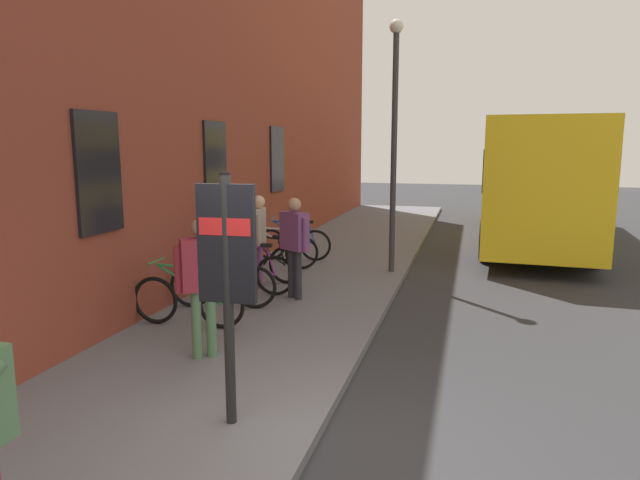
{
  "coord_description": "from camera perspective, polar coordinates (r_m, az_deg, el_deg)",
  "views": [
    {
      "loc": [
        -4.45,
        -1.31,
        2.77
      ],
      "look_at": [
        2.8,
        0.67,
        1.49
      ],
      "focal_mm": 31.69,
      "sensor_mm": 36.0,
      "label": 1
    }
  ],
  "objects": [
    {
      "name": "ground",
      "position": [
        10.81,
        13.17,
        -5.45
      ],
      "size": [
        60.0,
        60.0,
        0.0
      ],
      "primitive_type": "plane",
      "color": "#2D2D30"
    },
    {
      "name": "sidewalk_pavement",
      "position": [
        13.1,
        1.42,
        -2.28
      ],
      "size": [
        24.0,
        3.5,
        0.12
      ],
      "primitive_type": "cube",
      "color": "slate",
      "rests_on": "ground"
    },
    {
      "name": "station_facade",
      "position": [
        14.49,
        -5.75,
        16.76
      ],
      "size": [
        22.0,
        0.65,
        9.15
      ],
      "color": "brown",
      "rests_on": "ground"
    },
    {
      "name": "bicycle_nearest_sign",
      "position": [
        8.54,
        -13.17,
        -5.97
      ],
      "size": [
        0.48,
        1.77,
        0.97
      ],
      "color": "black",
      "rests_on": "sidewalk_pavement"
    },
    {
      "name": "bicycle_mid_rack",
      "position": [
        9.36,
        -9.73,
        -4.46
      ],
      "size": [
        0.52,
        1.75,
        0.97
      ],
      "color": "black",
      "rests_on": "sidewalk_pavement"
    },
    {
      "name": "bicycle_by_door",
      "position": [
        10.14,
        -7.4,
        -3.31
      ],
      "size": [
        0.48,
        1.76,
        0.97
      ],
      "color": "black",
      "rests_on": "sidewalk_pavement"
    },
    {
      "name": "bicycle_beside_lamp",
      "position": [
        11.1,
        -5.86,
        -2.15
      ],
      "size": [
        0.52,
        1.75,
        0.97
      ],
      "color": "black",
      "rests_on": "sidewalk_pavement"
    },
    {
      "name": "bicycle_under_window",
      "position": [
        12.06,
        -4.31,
        -1.18
      ],
      "size": [
        0.7,
        1.7,
        0.97
      ],
      "color": "black",
      "rests_on": "sidewalk_pavement"
    },
    {
      "name": "bicycle_far_end",
      "position": [
        13.01,
        -2.71,
        -0.36
      ],
      "size": [
        0.48,
        1.76,
        0.97
      ],
      "color": "black",
      "rests_on": "sidewalk_pavement"
    },
    {
      "name": "transit_info_sign",
      "position": [
        5.26,
        -9.36,
        -2.02
      ],
      "size": [
        0.11,
        0.55,
        2.4
      ],
      "color": "black",
      "rests_on": "sidewalk_pavement"
    },
    {
      "name": "city_bus",
      "position": [
        17.3,
        20.98,
        6.21
      ],
      "size": [
        10.62,
        3.07,
        3.35
      ],
      "color": "yellow",
      "rests_on": "ground"
    },
    {
      "name": "pedestrian_by_facade",
      "position": [
        10.47,
        -6.15,
        0.83
      ],
      "size": [
        0.62,
        0.4,
        1.73
      ],
      "color": "#723F72",
      "rests_on": "sidewalk_pavement"
    },
    {
      "name": "pedestrian_crossing_street",
      "position": [
        7.11,
        -11.82,
        -3.33
      ],
      "size": [
        0.5,
        0.56,
        1.77
      ],
      "color": "#4C724C",
      "rests_on": "sidewalk_pavement"
    },
    {
      "name": "pedestrian_near_bus",
      "position": [
        9.66,
        -2.59,
        0.24
      ],
      "size": [
        0.48,
        0.58,
        1.76
      ],
      "color": "#26262D",
      "rests_on": "sidewalk_pavement"
    },
    {
      "name": "street_lamp",
      "position": [
        11.74,
        7.53,
        11.36
      ],
      "size": [
        0.28,
        0.28,
        5.08
      ],
      "color": "#333338",
      "rests_on": "sidewalk_pavement"
    }
  ]
}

